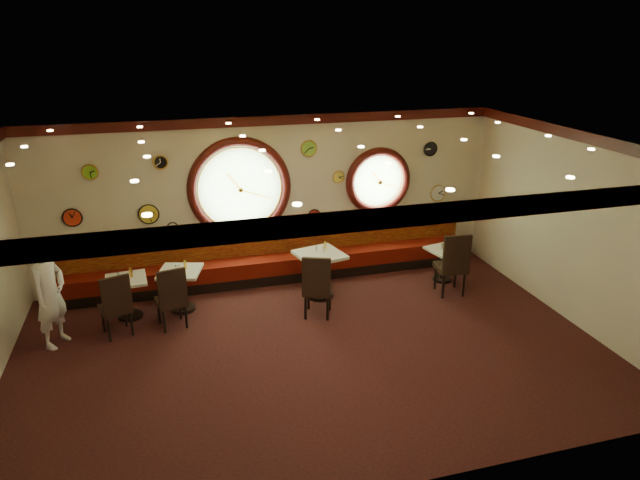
{
  "coord_description": "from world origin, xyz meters",
  "views": [
    {
      "loc": [
        -1.97,
        -7.48,
        4.73
      ],
      "look_at": [
        0.36,
        0.8,
        1.5
      ],
      "focal_mm": 32.0,
      "sensor_mm": 36.0,
      "label": 1
    }
  ],
  "objects_px": {
    "table_b": "(181,285)",
    "chair_d": "(454,260)",
    "chair_a": "(116,302)",
    "condiment_d_bottle": "(445,242)",
    "condiment_c_salt": "(316,249)",
    "table_d": "(444,260)",
    "condiment_c_bottle": "(325,245)",
    "condiment_c_pepper": "(324,250)",
    "waiter": "(50,294)",
    "condiment_d_salt": "(442,246)",
    "table_a": "(128,293)",
    "condiment_b_salt": "(176,268)",
    "condiment_b_bottle": "(185,264)",
    "condiment_d_pepper": "(447,247)",
    "condiment_a_salt": "(118,276)",
    "table_c": "(320,269)",
    "condiment_a_pepper": "(129,276)",
    "condiment_b_pepper": "(179,268)",
    "condiment_a_bottle": "(131,272)",
    "chair_c": "(317,283)",
    "chair_b": "(172,294)"
  },
  "relations": [
    {
      "from": "table_b",
      "to": "chair_d",
      "type": "xyz_separation_m",
      "value": [
        4.87,
        -0.76,
        0.22
      ]
    },
    {
      "from": "chair_a",
      "to": "condiment_d_salt",
      "type": "xyz_separation_m",
      "value": [
        6.02,
        0.58,
        0.1
      ]
    },
    {
      "from": "condiment_d_pepper",
      "to": "waiter",
      "type": "bearing_deg",
      "value": -175.84
    },
    {
      "from": "condiment_d_salt",
      "to": "condiment_b_bottle",
      "type": "relative_size",
      "value": 0.7
    },
    {
      "from": "condiment_a_pepper",
      "to": "table_a",
      "type": "bearing_deg",
      "value": 138.33
    },
    {
      "from": "table_c",
      "to": "condiment_a_pepper",
      "type": "relative_size",
      "value": 8.38
    },
    {
      "from": "condiment_c_bottle",
      "to": "condiment_d_bottle",
      "type": "xyz_separation_m",
      "value": [
        2.46,
        0.01,
        -0.19
      ]
    },
    {
      "from": "condiment_c_pepper",
      "to": "waiter",
      "type": "bearing_deg",
      "value": -173.38
    },
    {
      "from": "chair_a",
      "to": "condiment_b_pepper",
      "type": "height_order",
      "value": "chair_a"
    },
    {
      "from": "chair_d",
      "to": "table_a",
      "type": "bearing_deg",
      "value": 178.47
    },
    {
      "from": "condiment_c_pepper",
      "to": "condiment_d_pepper",
      "type": "height_order",
      "value": "condiment_c_pepper"
    },
    {
      "from": "condiment_c_salt",
      "to": "chair_a",
      "type": "bearing_deg",
      "value": -169.63
    },
    {
      "from": "chair_a",
      "to": "condiment_d_bottle",
      "type": "relative_size",
      "value": 3.79
    },
    {
      "from": "condiment_a_pepper",
      "to": "waiter",
      "type": "bearing_deg",
      "value": -153.36
    },
    {
      "from": "table_d",
      "to": "condiment_c_bottle",
      "type": "distance_m",
      "value": 2.46
    },
    {
      "from": "table_c",
      "to": "table_d",
      "type": "xyz_separation_m",
      "value": [
        2.54,
        0.05,
        -0.13
      ]
    },
    {
      "from": "table_c",
      "to": "condiment_b_bottle",
      "type": "height_order",
      "value": "condiment_b_bottle"
    },
    {
      "from": "chair_b",
      "to": "condiment_c_pepper",
      "type": "xyz_separation_m",
      "value": [
        2.74,
        0.53,
        0.29
      ]
    },
    {
      "from": "chair_d",
      "to": "table_b",
      "type": "bearing_deg",
      "value": 176.85
    },
    {
      "from": "chair_a",
      "to": "condiment_b_bottle",
      "type": "relative_size",
      "value": 4.17
    },
    {
      "from": "table_c",
      "to": "chair_d",
      "type": "distance_m",
      "value": 2.47
    },
    {
      "from": "condiment_a_salt",
      "to": "condiment_c_pepper",
      "type": "relative_size",
      "value": 1.03
    },
    {
      "from": "table_b",
      "to": "waiter",
      "type": "relative_size",
      "value": 0.5
    },
    {
      "from": "condiment_b_pepper",
      "to": "condiment_a_bottle",
      "type": "relative_size",
      "value": 0.48
    },
    {
      "from": "condiment_a_salt",
      "to": "condiment_a_bottle",
      "type": "xyz_separation_m",
      "value": [
        0.21,
        0.0,
        0.04
      ]
    },
    {
      "from": "condiment_d_pepper",
      "to": "condiment_b_bottle",
      "type": "xyz_separation_m",
      "value": [
        -4.96,
        0.18,
        0.13
      ]
    },
    {
      "from": "waiter",
      "to": "condiment_c_salt",
      "type": "bearing_deg",
      "value": -52.19
    },
    {
      "from": "table_c",
      "to": "chair_a",
      "type": "distance_m",
      "value": 3.56
    },
    {
      "from": "table_c",
      "to": "table_d",
      "type": "distance_m",
      "value": 2.55
    },
    {
      "from": "chair_c",
      "to": "waiter",
      "type": "height_order",
      "value": "waiter"
    },
    {
      "from": "table_d",
      "to": "condiment_d_salt",
      "type": "xyz_separation_m",
      "value": [
        -0.05,
        0.02,
        0.3
      ]
    },
    {
      "from": "table_a",
      "to": "table_d",
      "type": "bearing_deg",
      "value": -0.71
    },
    {
      "from": "condiment_a_bottle",
      "to": "chair_d",
      "type": "bearing_deg",
      "value": -7.82
    },
    {
      "from": "table_a",
      "to": "condiment_d_pepper",
      "type": "xyz_separation_m",
      "value": [
        5.96,
        -0.11,
        0.26
      ]
    },
    {
      "from": "condiment_c_bottle",
      "to": "condiment_a_bottle",
      "type": "bearing_deg",
      "value": 179.85
    },
    {
      "from": "waiter",
      "to": "table_c",
      "type": "bearing_deg",
      "value": -53.7
    },
    {
      "from": "condiment_c_pepper",
      "to": "waiter",
      "type": "relative_size",
      "value": 0.06
    },
    {
      "from": "condiment_b_salt",
      "to": "condiment_b_bottle",
      "type": "bearing_deg",
      "value": 13.65
    },
    {
      "from": "table_c",
      "to": "condiment_b_salt",
      "type": "bearing_deg",
      "value": 176.62
    },
    {
      "from": "condiment_d_bottle",
      "to": "condiment_c_salt",
      "type": "bearing_deg",
      "value": -178.9
    },
    {
      "from": "table_b",
      "to": "condiment_b_pepper",
      "type": "distance_m",
      "value": 0.33
    },
    {
      "from": "condiment_d_pepper",
      "to": "condiment_c_bottle",
      "type": "bearing_deg",
      "value": 176.64
    },
    {
      "from": "chair_a",
      "to": "condiment_c_bottle",
      "type": "xyz_separation_m",
      "value": [
        3.67,
        0.68,
        0.32
      ]
    },
    {
      "from": "chair_d",
      "to": "condiment_d_bottle",
      "type": "bearing_deg",
      "value": 79.81
    },
    {
      "from": "condiment_b_salt",
      "to": "waiter",
      "type": "bearing_deg",
      "value": -161.25
    },
    {
      "from": "condiment_d_salt",
      "to": "condiment_c_pepper",
      "type": "height_order",
      "value": "condiment_c_pepper"
    },
    {
      "from": "table_b",
      "to": "table_d",
      "type": "distance_m",
      "value": 5.03
    },
    {
      "from": "chair_d",
      "to": "table_d",
      "type": "bearing_deg",
      "value": 82.17
    },
    {
      "from": "condiment_d_bottle",
      "to": "waiter",
      "type": "distance_m",
      "value": 7.1
    },
    {
      "from": "chair_b",
      "to": "waiter",
      "type": "bearing_deg",
      "value": 167.35
    }
  ]
}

